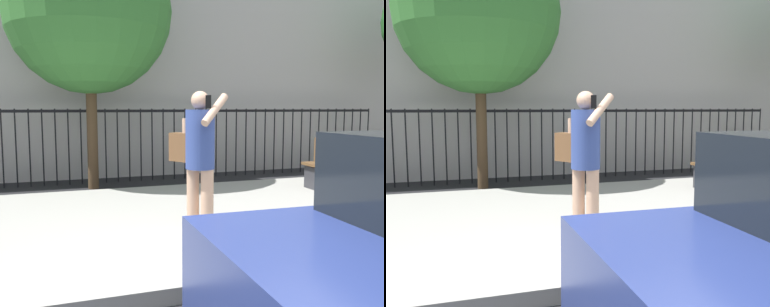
# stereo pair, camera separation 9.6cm
# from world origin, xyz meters

# --- Properties ---
(ground_plane) EXTENTS (60.00, 60.00, 0.00)m
(ground_plane) POSITION_xyz_m (0.00, 0.00, 0.00)
(ground_plane) COLOR black
(sidewalk) EXTENTS (28.00, 4.40, 0.15)m
(sidewalk) POSITION_xyz_m (0.00, 2.20, 0.07)
(sidewalk) COLOR #9E9B93
(sidewalk) RESTS_ON ground
(iron_fence) EXTENTS (12.03, 0.04, 1.60)m
(iron_fence) POSITION_xyz_m (0.00, 5.90, 1.02)
(iron_fence) COLOR black
(iron_fence) RESTS_ON ground
(pedestrian_on_phone) EXTENTS (0.64, 0.71, 1.65)m
(pedestrian_on_phone) POSITION_xyz_m (-0.33, 1.43, 1.11)
(pedestrian_on_phone) COLOR tan
(pedestrian_on_phone) RESTS_ON sidewalk
(street_bench) EXTENTS (1.60, 0.45, 0.95)m
(street_bench) POSITION_xyz_m (3.18, 3.15, 0.65)
(street_bench) COLOR brown
(street_bench) RESTS_ON sidewalk
(street_tree_mid) EXTENTS (3.19, 3.19, 5.07)m
(street_tree_mid) POSITION_xyz_m (-1.22, 5.31, 3.47)
(street_tree_mid) COLOR #4C3823
(street_tree_mid) RESTS_ON ground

